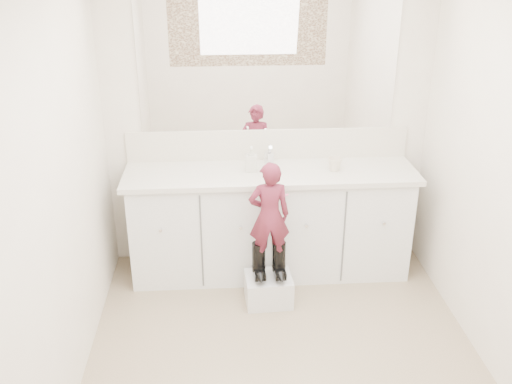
{
  "coord_description": "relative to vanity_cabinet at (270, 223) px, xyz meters",
  "views": [
    {
      "loc": [
        -0.39,
        -2.89,
        2.54
      ],
      "look_at": [
        -0.14,
        0.78,
        0.91
      ],
      "focal_mm": 40.0,
      "sensor_mm": 36.0,
      "label": 1
    }
  ],
  "objects": [
    {
      "name": "step_stool",
      "position": [
        -0.05,
        -0.48,
        -0.31
      ],
      "size": [
        0.36,
        0.31,
        0.22
      ],
      "primitive_type": "cube",
      "rotation": [
        0.0,
        0.0,
        0.05
      ],
      "color": "silver",
      "rests_on": "floor"
    },
    {
      "name": "toothbrush",
      "position": [
        0.02,
        -0.48,
        0.45
      ],
      "size": [
        0.14,
        0.02,
        0.06
      ],
      "primitive_type": "cylinder",
      "rotation": [
        0.0,
        1.22,
        0.05
      ],
      "color": "pink",
      "rests_on": "toddler"
    },
    {
      "name": "boot_left",
      "position": [
        -0.13,
        -0.48,
        -0.06
      ],
      "size": [
        0.12,
        0.2,
        0.29
      ],
      "primitive_type": null,
      "rotation": [
        0.0,
        0.0,
        0.05
      ],
      "color": "black",
      "rests_on": "step_stool"
    },
    {
      "name": "mirror",
      "position": [
        0.0,
        0.26,
        1.22
      ],
      "size": [
        2.0,
        0.02,
        1.0
      ],
      "primitive_type": "cube",
      "color": "white",
      "rests_on": "wall_back"
    },
    {
      "name": "toddler",
      "position": [
        -0.05,
        -0.48,
        0.31
      ],
      "size": [
        0.31,
        0.21,
        0.82
      ],
      "primitive_type": "imported",
      "rotation": [
        0.0,
        0.0,
        3.19
      ],
      "color": "#982E49",
      "rests_on": "step_stool"
    },
    {
      "name": "cup",
      "position": [
        0.5,
        -0.04,
        0.52
      ],
      "size": [
        0.13,
        0.13,
        0.11
      ],
      "primitive_type": "imported",
      "rotation": [
        0.0,
        0.0,
        0.18
      ],
      "color": "beige",
      "rests_on": "countertop"
    },
    {
      "name": "faucet",
      "position": [
        0.0,
        0.15,
        0.52
      ],
      "size": [
        0.08,
        0.08,
        0.1
      ],
      "primitive_type": "cylinder",
      "color": "silver",
      "rests_on": "countertop"
    },
    {
      "name": "countertop",
      "position": [
        0.0,
        -0.01,
        0.45
      ],
      "size": [
        2.28,
        0.58,
        0.04
      ],
      "primitive_type": "cube",
      "color": "beige",
      "rests_on": "vanity_cabinet"
    },
    {
      "name": "vanity_cabinet",
      "position": [
        0.0,
        0.0,
        0.0
      ],
      "size": [
        2.2,
        0.55,
        0.85
      ],
      "primitive_type": "cube",
      "color": "silver",
      "rests_on": "floor"
    },
    {
      "name": "boot_right",
      "position": [
        0.02,
        -0.48,
        -0.06
      ],
      "size": [
        0.12,
        0.2,
        0.29
      ],
      "primitive_type": null,
      "rotation": [
        0.0,
        0.0,
        0.05
      ],
      "color": "black",
      "rests_on": "step_stool"
    },
    {
      "name": "wall_back",
      "position": [
        0.0,
        0.27,
        0.77
      ],
      "size": [
        2.6,
        0.0,
        2.6
      ],
      "primitive_type": "plane",
      "rotation": [
        1.57,
        0.0,
        0.0
      ],
      "color": "beige",
      "rests_on": "floor"
    },
    {
      "name": "soap_bottle",
      "position": [
        -0.15,
        0.0,
        0.56
      ],
      "size": [
        0.09,
        0.09,
        0.19
      ],
      "primitive_type": "imported",
      "rotation": [
        0.0,
        0.0,
        -0.05
      ],
      "color": "beige",
      "rests_on": "countertop"
    },
    {
      "name": "wall_left",
      "position": [
        -1.3,
        -1.23,
        0.78
      ],
      "size": [
        0.0,
        3.0,
        3.0
      ],
      "primitive_type": "plane",
      "rotation": [
        1.57,
        0.0,
        1.57
      ],
      "color": "beige",
      "rests_on": "floor"
    },
    {
      "name": "floor",
      "position": [
        0.0,
        -1.23,
        -0.42
      ],
      "size": [
        3.0,
        3.0,
        0.0
      ],
      "primitive_type": "plane",
      "color": "#816E54",
      "rests_on": "ground"
    },
    {
      "name": "dot_panel",
      "position": [
        0.0,
        -2.71,
        1.22
      ],
      "size": [
        2.0,
        0.01,
        1.2
      ],
      "primitive_type": "cube",
      "color": "#472819",
      "rests_on": "wall_front"
    },
    {
      "name": "backsplash",
      "position": [
        0.0,
        0.26,
        0.59
      ],
      "size": [
        2.28,
        0.03,
        0.25
      ],
      "primitive_type": "cube",
      "color": "beige",
      "rests_on": "countertop"
    }
  ]
}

